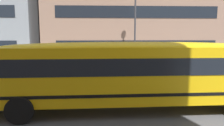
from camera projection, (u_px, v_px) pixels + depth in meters
The scene contains 5 objects.
ground_plane at pixel (169, 96), 9.90m from camera, with size 400.00×400.00×0.00m, color #4C4C4F.
sidewalk_far at pixel (139, 68), 18.28m from camera, with size 120.00×3.00×0.01m, color gray.
lane_centreline at pixel (169, 96), 9.90m from camera, with size 110.00×0.16×0.01m, color silver.
school_bus at pixel (125, 70), 7.99m from camera, with size 11.98×2.85×2.67m.
street_lamp at pixel (135, 19), 17.00m from camera, with size 0.44×0.44×6.80m.
Camera 1 is at (-3.21, -9.47, 2.89)m, focal length 32.83 mm.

